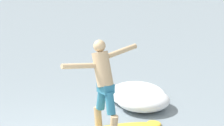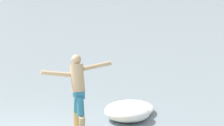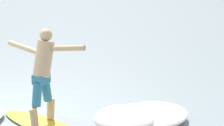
# 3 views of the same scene
# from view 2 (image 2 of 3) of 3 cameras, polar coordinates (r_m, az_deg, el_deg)

# --- Properties ---
(surfer) EXTENTS (1.44, 0.80, 1.61)m
(surfer) POSITION_cam_2_polar(r_m,az_deg,el_deg) (11.16, -3.70, -2.56)
(surfer) COLOR tan
(surfer) RESTS_ON surfboard
(wave_foam_at_tail) EXTENTS (1.31, 1.28, 0.36)m
(wave_foam_at_tail) POSITION_cam_2_polar(r_m,az_deg,el_deg) (12.16, 1.65, -5.36)
(wave_foam_at_tail) COLOR white
(wave_foam_at_tail) RESTS_ON ground
(wave_foam_beside) EXTENTS (1.38, 1.63, 0.24)m
(wave_foam_beside) POSITION_cam_2_polar(r_m,az_deg,el_deg) (12.68, 1.87, -4.96)
(wave_foam_beside) COLOR white
(wave_foam_beside) RESTS_ON ground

